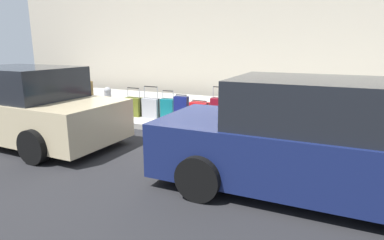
# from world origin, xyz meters

# --- Properties ---
(ground_plane) EXTENTS (40.00, 40.00, 0.00)m
(ground_plane) POSITION_xyz_m (0.00, 0.00, 0.00)
(ground_plane) COLOR black
(sidewalk_curb) EXTENTS (18.00, 5.00, 0.14)m
(sidewalk_curb) POSITION_xyz_m (0.00, -2.50, 0.07)
(sidewalk_curb) COLOR #9E9B93
(sidewalk_curb) RESTS_ON ground_plane
(suitcase_navy_0) EXTENTS (0.44, 0.21, 0.94)m
(suitcase_navy_0) POSITION_xyz_m (-2.93, -0.74, 0.50)
(suitcase_navy_0) COLOR navy
(suitcase_navy_0) RESTS_ON sidewalk_curb
(suitcase_teal_1) EXTENTS (0.39, 0.26, 0.93)m
(suitcase_teal_1) POSITION_xyz_m (-2.42, -0.66, 0.48)
(suitcase_teal_1) COLOR #0F606B
(suitcase_teal_1) RESTS_ON sidewalk_curb
(suitcase_silver_2) EXTENTS (0.37, 0.22, 0.73)m
(suitcase_silver_2) POSITION_xyz_m (-1.95, -0.77, 0.39)
(suitcase_silver_2) COLOR #9EA0A8
(suitcase_silver_2) RESTS_ON sidewalk_curb
(suitcase_olive_3) EXTENTS (0.37, 0.20, 1.03)m
(suitcase_olive_3) POSITION_xyz_m (-1.49, -0.67, 0.49)
(suitcase_olive_3) COLOR #59601E
(suitcase_olive_3) RESTS_ON sidewalk_curb
(suitcase_black_4) EXTENTS (0.39, 0.20, 0.61)m
(suitcase_black_4) POSITION_xyz_m (-1.02, -0.72, 0.42)
(suitcase_black_4) COLOR black
(suitcase_black_4) RESTS_ON sidewalk_curb
(suitcase_maroon_5) EXTENTS (0.46, 0.25, 0.99)m
(suitcase_maroon_5) POSITION_xyz_m (-0.50, -0.66, 0.49)
(suitcase_maroon_5) COLOR maroon
(suitcase_maroon_5) RESTS_ON sidewalk_curb
(suitcase_red_6) EXTENTS (0.48, 0.30, 0.61)m
(suitcase_red_6) POSITION_xyz_m (0.05, -0.68, 0.42)
(suitcase_red_6) COLOR red
(suitcase_red_6) RESTS_ON sidewalk_curb
(suitcase_navy_7) EXTENTS (0.37, 0.22, 0.72)m
(suitcase_navy_7) POSITION_xyz_m (0.56, -0.67, 0.47)
(suitcase_navy_7) COLOR navy
(suitcase_navy_7) RESTS_ON sidewalk_curb
(suitcase_teal_8) EXTENTS (0.38, 0.27, 0.78)m
(suitcase_teal_8) POSITION_xyz_m (1.02, -0.79, 0.42)
(suitcase_teal_8) COLOR #0F606B
(suitcase_teal_8) RESTS_ON sidewalk_curb
(suitcase_silver_9) EXTENTS (0.48, 0.24, 0.87)m
(suitcase_silver_9) POSITION_xyz_m (1.54, -0.78, 0.41)
(suitcase_silver_9) COLOR #9EA0A8
(suitcase_silver_9) RESTS_ON sidewalk_curb
(suitcase_olive_10) EXTENTS (0.45, 0.26, 0.80)m
(suitcase_olive_10) POSITION_xyz_m (2.10, -0.75, 0.40)
(suitcase_olive_10) COLOR #59601E
(suitcase_olive_10) RESTS_ON sidewalk_curb
(fire_hydrant) EXTENTS (0.39, 0.21, 0.77)m
(fire_hydrant) POSITION_xyz_m (3.00, -0.74, 0.54)
(fire_hydrant) COLOR #99999E
(fire_hydrant) RESTS_ON sidewalk_curb
(bollard_post) EXTENTS (0.15, 0.15, 0.93)m
(bollard_post) POSITION_xyz_m (3.49, -0.59, 0.60)
(bollard_post) COLOR brown
(bollard_post) RESTS_ON sidewalk_curb
(parked_car_navy_0) EXTENTS (4.68, 2.07, 1.64)m
(parked_car_navy_0) POSITION_xyz_m (-2.92, 1.87, 0.77)
(parked_car_navy_0) COLOR #141E4C
(parked_car_navy_0) RESTS_ON ground_plane
(parked_car_beige_1) EXTENTS (4.50, 2.07, 1.63)m
(parked_car_beige_1) POSITION_xyz_m (3.11, 1.87, 0.76)
(parked_car_beige_1) COLOR tan
(parked_car_beige_1) RESTS_ON ground_plane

